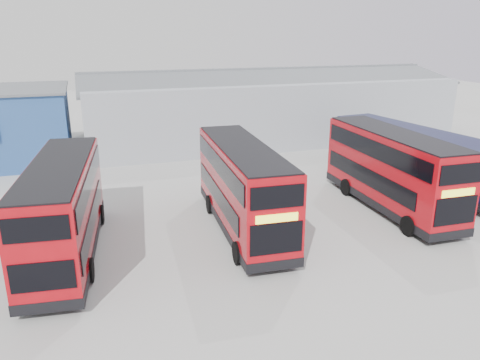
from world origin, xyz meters
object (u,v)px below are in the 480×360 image
maintenance_shed (264,106)px  double_decker_centre (243,189)px  single_decker_blue (414,157)px  double_decker_left (63,211)px  double_decker_right (391,171)px

maintenance_shed → double_decker_centre: (-8.27, -18.68, -0.61)m
double_decker_centre → single_decker_blue: (12.08, 3.37, -0.38)m
double_decker_left → double_decker_centre: bearing=-171.0°
double_decker_left → double_decker_right: 15.81m
double_decker_left → single_decker_blue: double_decker_left is taller
double_decker_right → double_decker_centre: bearing=-176.9°
maintenance_shed → single_decker_blue: size_ratio=2.49×
double_decker_right → single_decker_blue: size_ratio=0.79×
double_decker_centre → double_decker_right: (8.08, 0.17, 0.02)m
double_decker_centre → single_decker_blue: bearing=19.2°
double_decker_right → single_decker_blue: (4.00, 3.20, -0.40)m
maintenance_shed → single_decker_blue: maintenance_shed is taller
maintenance_shed → double_decker_centre: maintenance_shed is taller
double_decker_centre → single_decker_blue: double_decker_centre is taller
double_decker_left → single_decker_blue: (19.80, 3.69, -0.36)m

